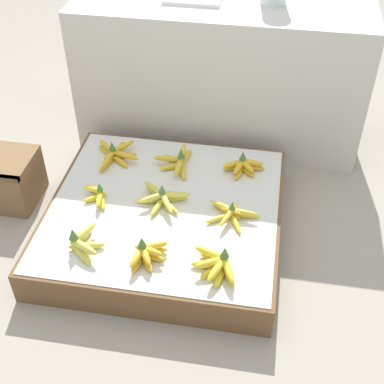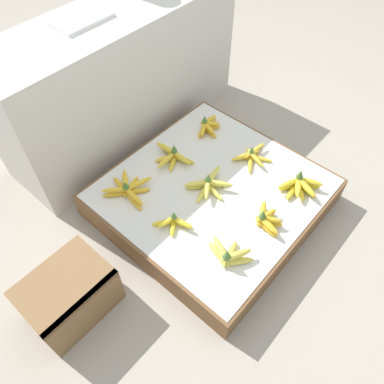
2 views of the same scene
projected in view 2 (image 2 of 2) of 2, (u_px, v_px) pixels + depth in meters
name	position (u px, v px, depth m)	size (l,w,h in m)	color
ground_plane	(212.00, 206.00, 2.03)	(10.00, 10.00, 0.00)	#A89E8E
display_platform	(212.00, 197.00, 1.97)	(1.02, 0.99, 0.16)	brown
back_vendor_table	(121.00, 78.00, 2.13)	(1.47, 0.45, 0.76)	beige
wooden_crate	(70.00, 295.00, 1.59)	(0.36, 0.27, 0.24)	olive
banana_bunch_front_left	(228.00, 255.00, 1.63)	(0.15, 0.22, 0.11)	#DBCC4C
banana_bunch_front_midleft	(266.00, 219.00, 1.75)	(0.14, 0.17, 0.11)	gold
banana_bunch_front_midright	(300.00, 186.00, 1.88)	(0.19, 0.18, 0.11)	yellow
banana_bunch_middle_left	(173.00, 222.00, 1.75)	(0.14, 0.18, 0.09)	yellow
banana_bunch_middle_midleft	(209.00, 184.00, 1.89)	(0.25, 0.21, 0.10)	#DBCC4C
banana_bunch_middle_midright	(252.00, 156.00, 2.02)	(0.23, 0.19, 0.08)	gold
banana_bunch_back_left	(128.00, 190.00, 1.87)	(0.25, 0.27, 0.10)	gold
banana_bunch_back_midleft	(172.00, 156.00, 2.01)	(0.19, 0.25, 0.10)	gold
banana_bunch_back_midright	(208.00, 126.00, 2.16)	(0.20, 0.14, 0.10)	gold
foam_tray_white	(83.00, 19.00, 1.77)	(0.28, 0.16, 0.02)	white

